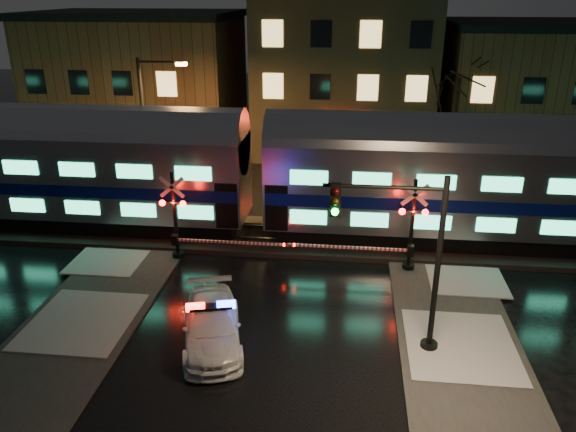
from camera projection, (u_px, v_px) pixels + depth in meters
The scene contains 13 objects.
ground at pixel (276, 292), 21.85m from camera, with size 120.00×120.00×0.00m, color black.
ballast at pixel (290, 237), 26.41m from camera, with size 90.00×4.20×0.24m, color black.
sidewalk_left at pixel (37, 377), 16.98m from camera, with size 4.00×20.00×0.12m, color #2D2D2D.
sidewalk_right at pixel (479, 411), 15.63m from camera, with size 4.00×20.00×0.12m, color #2D2D2D.
building_left at pixel (142, 82), 41.76m from camera, with size 14.00×10.00×9.00m, color #553421.
building_mid at pixel (344, 67), 40.19m from camera, with size 12.00×11.00×11.50m, color brown.
building_right at pixel (531, 93), 38.95m from camera, with size 12.00×10.00×8.50m, color #553421.
train at pixel (256, 169), 25.34m from camera, with size 51.00×3.12×5.92m.
police_car at pixel (212, 325), 18.49m from camera, with size 2.96×4.90×1.49m.
crossing_signal_right at pixel (402, 235), 22.84m from camera, with size 5.68×0.65×4.02m.
crossing_signal_left at pixel (183, 226), 23.80m from camera, with size 5.57×0.65×3.95m.
traffic_light at pixel (407, 262), 17.20m from camera, with size 3.86×0.70×5.98m.
streetlight at pixel (149, 123), 29.27m from camera, with size 2.60×0.27×7.77m.
Camera 1 is at (2.61, -18.95, 10.98)m, focal length 35.00 mm.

